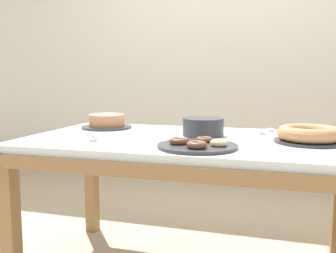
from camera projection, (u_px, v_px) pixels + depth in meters
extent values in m
cube|color=silver|center=(233.00, 47.00, 3.41)|extent=(8.00, 0.10, 2.60)
cube|color=silver|center=(190.00, 141.00, 1.84)|extent=(1.60, 0.89, 0.04)
cube|color=olive|center=(166.00, 171.00, 1.45)|extent=(1.64, 0.08, 0.06)
cube|color=olive|center=(206.00, 138.00, 2.25)|extent=(1.64, 0.08, 0.06)
cube|color=olive|center=(53.00, 143.00, 2.06)|extent=(0.08, 0.92, 0.06)
cube|color=olive|center=(11.00, 228.00, 1.72)|extent=(0.07, 0.07, 0.66)
cube|color=olive|center=(92.00, 182.00, 2.47)|extent=(0.07, 0.07, 0.66)
cylinder|color=#333338|center=(107.00, 127.00, 2.20)|extent=(0.29, 0.29, 0.01)
cylinder|color=#BC7A4C|center=(107.00, 121.00, 2.19)|extent=(0.20, 0.20, 0.06)
cylinder|color=#EDA16C|center=(106.00, 115.00, 2.19)|extent=(0.20, 0.20, 0.01)
cylinder|color=#333338|center=(308.00, 142.00, 1.69)|extent=(0.30, 0.30, 0.01)
torus|color=#BC7A4C|center=(309.00, 133.00, 1.69)|extent=(0.28, 0.28, 0.06)
cylinder|color=#333338|center=(197.00, 146.00, 1.57)|extent=(0.34, 0.34, 0.01)
torus|color=#EAD184|center=(219.00, 143.00, 1.54)|extent=(0.07, 0.07, 0.03)
torus|color=brown|center=(204.00, 139.00, 1.64)|extent=(0.07, 0.07, 0.02)
torus|color=brown|center=(179.00, 141.00, 1.58)|extent=(0.08, 0.08, 0.03)
torus|color=brown|center=(197.00, 145.00, 1.49)|extent=(0.08, 0.08, 0.03)
cylinder|color=#333338|center=(203.00, 135.00, 1.91)|extent=(0.21, 0.21, 0.01)
cylinder|color=#333338|center=(203.00, 133.00, 1.91)|extent=(0.21, 0.21, 0.01)
cylinder|color=#333338|center=(203.00, 131.00, 1.90)|extent=(0.21, 0.21, 0.01)
cylinder|color=#333338|center=(203.00, 129.00, 1.90)|extent=(0.21, 0.21, 0.01)
cylinder|color=#333338|center=(203.00, 127.00, 1.90)|extent=(0.21, 0.21, 0.01)
cylinder|color=#333338|center=(203.00, 125.00, 1.90)|extent=(0.21, 0.21, 0.01)
cylinder|color=#333338|center=(203.00, 123.00, 1.90)|extent=(0.21, 0.21, 0.01)
cylinder|color=#333338|center=(203.00, 121.00, 1.90)|extent=(0.21, 0.21, 0.01)
cylinder|color=#333338|center=(203.00, 119.00, 1.90)|extent=(0.21, 0.21, 0.01)
cylinder|color=silver|center=(261.00, 133.00, 1.96)|extent=(0.04, 0.04, 0.02)
cylinder|color=white|center=(261.00, 132.00, 1.96)|extent=(0.03, 0.03, 0.00)
cone|color=#F9B74C|center=(261.00, 129.00, 1.95)|extent=(0.01, 0.01, 0.02)
cylinder|color=silver|center=(270.00, 130.00, 2.06)|extent=(0.04, 0.04, 0.02)
cylinder|color=white|center=(270.00, 129.00, 2.06)|extent=(0.03, 0.03, 0.00)
cone|color=#F9B74C|center=(270.00, 127.00, 2.05)|extent=(0.01, 0.01, 0.02)
cylinder|color=silver|center=(93.00, 140.00, 1.74)|extent=(0.04, 0.04, 0.02)
cylinder|color=white|center=(93.00, 138.00, 1.74)|extent=(0.03, 0.03, 0.00)
cone|color=#F9B74C|center=(93.00, 135.00, 1.73)|extent=(0.01, 0.01, 0.02)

